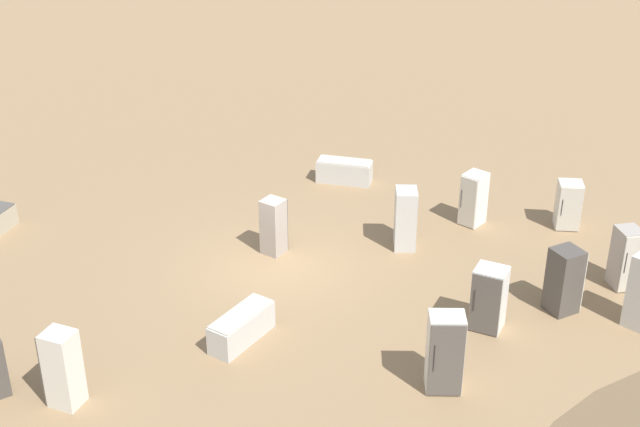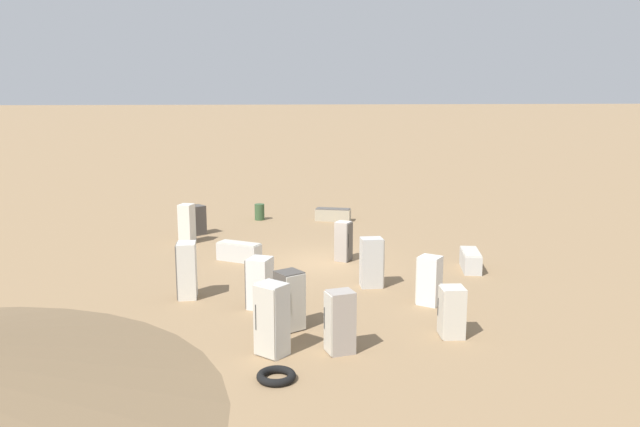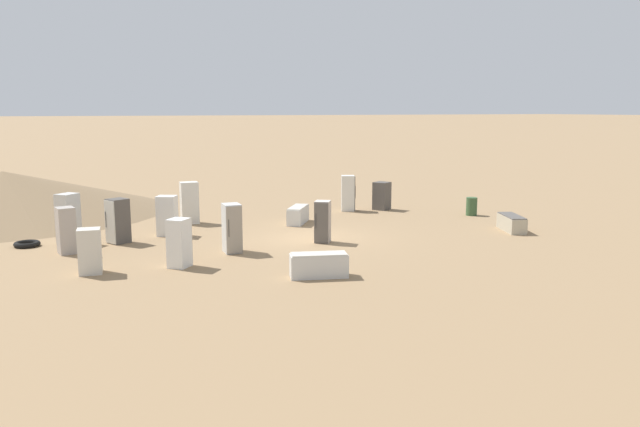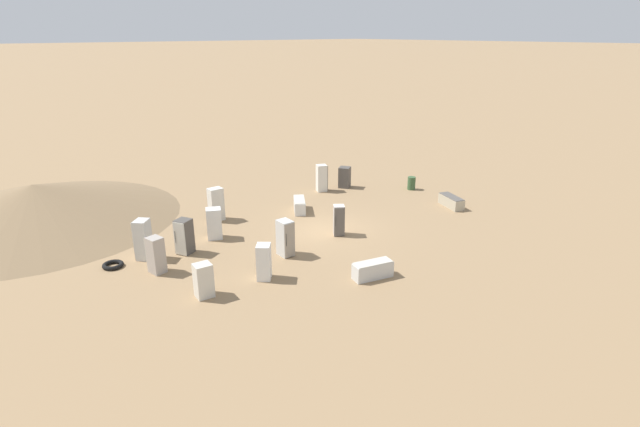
# 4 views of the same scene
# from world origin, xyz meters

# --- Properties ---
(ground_plane) EXTENTS (1000.00, 1000.00, 0.00)m
(ground_plane) POSITION_xyz_m (0.00, 0.00, 0.00)
(ground_plane) COLOR #937551
(discarded_fridge_0) EXTENTS (0.90, 0.89, 1.60)m
(discarded_fridge_0) POSITION_xyz_m (-2.29, 5.77, 0.80)
(discarded_fridge_0) COLOR white
(discarded_fridge_0) RESTS_ON ground_plane
(discarded_fridge_1) EXTENTS (1.11, 1.87, 0.75)m
(discarded_fridge_1) POSITION_xyz_m (-5.32, 2.16, 0.37)
(discarded_fridge_1) COLOR silver
(discarded_fridge_1) RESTS_ON ground_plane
(discarded_fridge_2) EXTENTS (0.96, 0.98, 1.63)m
(discarded_fridge_2) POSITION_xyz_m (3.11, 5.09, 0.81)
(discarded_fridge_2) COLOR white
(discarded_fridge_2) RESTS_ON ground_plane
(discarded_fridge_3) EXTENTS (0.74, 0.76, 1.43)m
(discarded_fridge_3) POSITION_xyz_m (-1.95, 8.49, 0.72)
(discarded_fridge_3) COLOR beige
(discarded_fridge_3) RESTS_ON ground_plane
(discarded_fridge_4) EXTENTS (1.85, 1.58, 0.76)m
(discarded_fridge_4) POSITION_xyz_m (3.44, -0.81, 0.38)
(discarded_fridge_4) COLOR silver
(discarded_fridge_4) RESTS_ON ground_plane
(discarded_fridge_5) EXTENTS (0.80, 0.79, 1.62)m
(discarded_fridge_5) POSITION_xyz_m (-0.77, -0.08, 0.81)
(discarded_fridge_5) COLOR #A89E93
(discarded_fridge_5) RESTS_ON ground_plane
(discarded_fridge_6) EXTENTS (0.81, 0.86, 1.80)m
(discarded_fridge_6) POSITION_xyz_m (5.59, -4.47, 0.90)
(discarded_fridge_6) COLOR silver
(discarded_fridge_6) RESTS_ON ground_plane
(discarded_fridge_7) EXTENTS (0.79, 0.68, 1.67)m
(discarded_fridge_7) POSITION_xyz_m (1.36, 9.01, 0.83)
(discarded_fridge_7) COLOR #A89E93
(discarded_fridge_7) RESTS_ON ground_plane
(discarded_fridge_8) EXTENTS (0.82, 0.63, 1.76)m
(discarded_fridge_8) POSITION_xyz_m (-0.97, 3.59, 0.88)
(discarded_fridge_8) COLOR silver
(discarded_fridge_8) RESTS_ON ground_plane
(discarded_fridge_11) EXTENTS (0.90, 0.93, 1.72)m
(discarded_fridge_11) POSITION_xyz_m (2.43, 7.11, 0.86)
(discarded_fridge_11) COLOR #4C4742
(discarded_fridge_11) RESTS_ON ground_plane
(discarded_fridge_13) EXTENTS (0.67, 0.80, 1.89)m
(discarded_fridge_13) POSITION_xyz_m (5.41, 3.66, 0.94)
(discarded_fridge_13) COLOR silver
(discarded_fridge_13) RESTS_ON ground_plane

